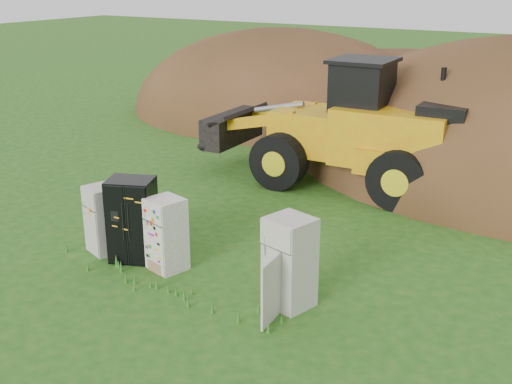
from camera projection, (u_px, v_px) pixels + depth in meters
ground at (190, 275)px, 13.59m from camera, size 120.00×120.00×0.00m
fridge_leftmost at (104, 219)px, 14.48m from camera, size 0.88×0.86×1.56m
fridge_black_side at (133, 220)px, 14.05m from camera, size 1.19×1.08×1.86m
fridge_sticker at (167, 234)px, 13.61m from camera, size 0.87×0.83×1.60m
fridge_open_door at (290, 262)px, 12.10m from camera, size 0.98×0.94×1.79m
wheel_loader at (330, 121)px, 18.90m from camera, size 7.91×3.44×3.78m
dirt_mound_left at (281, 116)px, 28.40m from camera, size 14.16×10.62×7.59m
dirt_mound_back at (410, 116)px, 28.25m from camera, size 17.46×11.64×5.73m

